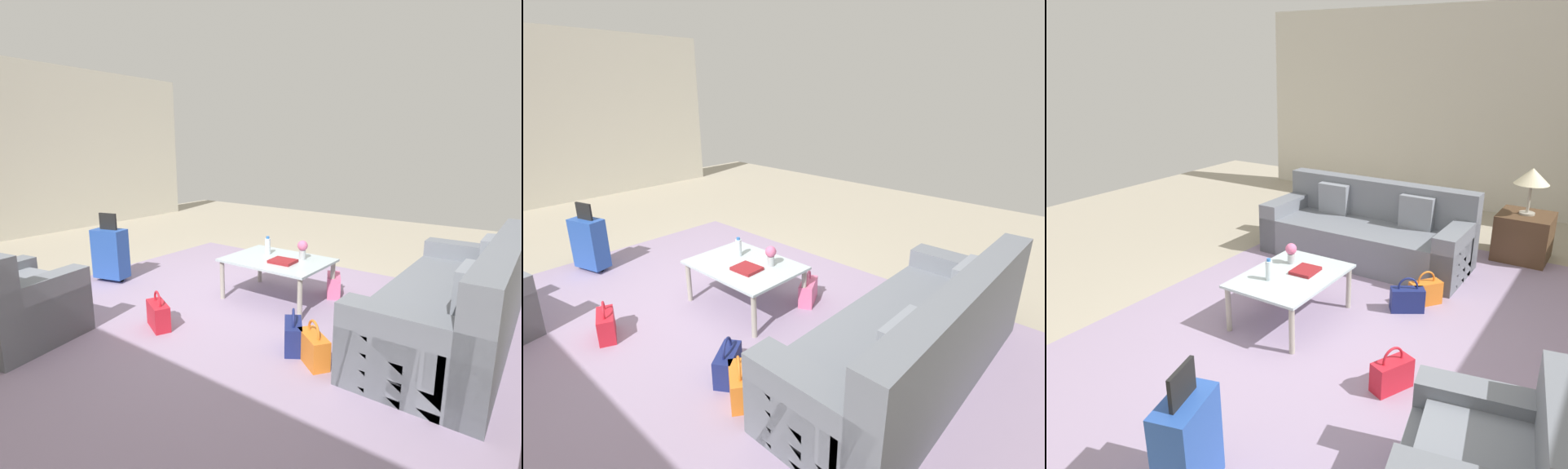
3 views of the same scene
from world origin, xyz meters
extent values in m
plane|color=#A89E89|center=(0.00, 0.00, 0.00)|extent=(12.00, 12.00, 0.00)
cube|color=beige|center=(-5.06, 0.00, 1.55)|extent=(0.12, 8.00, 3.10)
cube|color=#9984A3|center=(-0.60, 0.20, 0.00)|extent=(5.20, 4.40, 0.01)
cube|color=slate|center=(-2.10, -0.60, 0.23)|extent=(0.96, 2.46, 0.45)
cube|color=slate|center=(-2.47, -0.60, 0.46)|extent=(0.22, 2.46, 0.91)
cube|color=slate|center=(-2.10, 0.51, 0.31)|extent=(0.96, 0.24, 0.62)
cube|color=slate|center=(-2.10, -1.71, 0.31)|extent=(0.96, 0.24, 0.62)
cube|color=gray|center=(-2.31, -0.05, 0.63)|extent=(0.12, 0.40, 0.40)
cube|color=gray|center=(-2.31, -1.15, 0.63)|extent=(0.14, 0.40, 0.40)
cube|color=slate|center=(0.55, 1.53, 0.30)|extent=(0.35, 0.87, 0.60)
cube|color=gray|center=(0.91, 1.55, 0.48)|extent=(0.76, 0.70, 0.08)
cube|color=silver|center=(-0.40, -0.50, 0.44)|extent=(1.08, 0.79, 0.02)
cylinder|color=#ADA899|center=(-0.89, -0.16, 0.22)|extent=(0.05, 0.05, 0.43)
cylinder|color=#ADA899|center=(0.09, -0.16, 0.22)|extent=(0.05, 0.05, 0.43)
cylinder|color=#ADA899|center=(-0.89, -0.84, 0.22)|extent=(0.05, 0.05, 0.43)
cylinder|color=#ADA899|center=(0.09, -0.84, 0.22)|extent=(0.05, 0.05, 0.43)
cylinder|color=silver|center=(-0.20, -0.60, 0.55)|extent=(0.06, 0.06, 0.18)
cylinder|color=#2D6BBC|center=(-0.20, -0.60, 0.65)|extent=(0.04, 0.04, 0.02)
cube|color=maroon|center=(-0.52, -0.42, 0.47)|extent=(0.27, 0.23, 0.03)
cylinder|color=#B2B7BC|center=(-0.62, -0.65, 0.51)|extent=(0.07, 0.07, 0.10)
sphere|color=#DB6693|center=(-0.62, -0.65, 0.61)|extent=(0.11, 0.11, 0.11)
cube|color=#513823|center=(-3.20, 1.00, 0.28)|extent=(0.62, 0.62, 0.56)
cylinder|color=#ADA899|center=(-3.20, 1.00, 0.58)|extent=(0.18, 0.18, 0.02)
cylinder|color=#ADA899|center=(-3.20, 1.00, 0.76)|extent=(0.04, 0.04, 0.35)
cone|color=beige|center=(-3.20, 1.00, 1.03)|extent=(0.40, 0.40, 0.19)
cube|color=#2851AD|center=(1.60, 0.20, 0.35)|extent=(0.44, 0.32, 0.60)
cube|color=black|center=(1.60, 0.20, 0.75)|extent=(0.24, 0.09, 0.20)
cube|color=navy|center=(-1.14, 0.36, 0.12)|extent=(0.29, 0.34, 0.24)
torus|color=navy|center=(-1.14, 0.36, 0.26)|extent=(0.12, 0.18, 0.20)
cube|color=pink|center=(-0.85, -0.97, 0.12)|extent=(0.27, 0.35, 0.24)
torus|color=pink|center=(-0.85, -0.97, 0.26)|extent=(0.11, 0.18, 0.20)
cube|color=orange|center=(-1.38, 0.45, 0.12)|extent=(0.34, 0.30, 0.24)
torus|color=orange|center=(-1.38, 0.45, 0.26)|extent=(0.17, 0.13, 0.20)
cube|color=red|center=(0.08, 0.74, 0.12)|extent=(0.35, 0.26, 0.24)
torus|color=red|center=(0.08, 0.74, 0.26)|extent=(0.19, 0.10, 0.20)
camera|label=1|loc=(-2.74, 2.99, 1.65)|focal=28.00mm
camera|label=2|loc=(-3.20, 1.96, 2.14)|focal=28.00mm
camera|label=3|loc=(3.11, 1.96, 2.36)|focal=35.00mm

